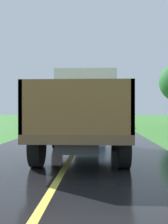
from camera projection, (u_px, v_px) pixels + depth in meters
banana_truck_near at (85, 110)px, 9.41m from camera, size 2.38×5.82×2.80m
banana_truck_far at (91, 111)px, 24.89m from camera, size 2.38×5.81×2.80m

